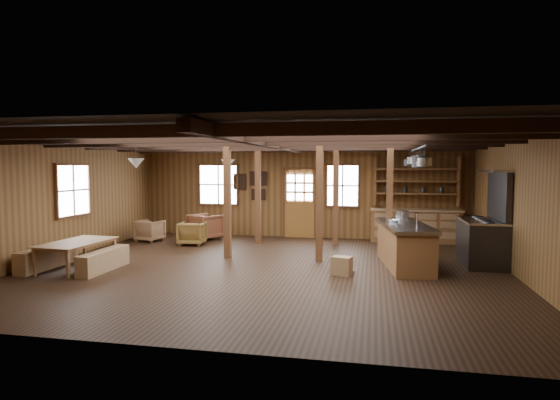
{
  "coord_description": "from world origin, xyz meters",
  "views": [
    {
      "loc": [
        2.21,
        -9.63,
        2.2
      ],
      "look_at": [
        0.02,
        1.28,
        1.38
      ],
      "focal_mm": 30.0,
      "sensor_mm": 36.0,
      "label": 1
    }
  ],
  "objects_px": {
    "kitchen_island": "(404,245)",
    "armchair_a": "(192,233)",
    "commercial_range": "(485,235)",
    "dining_table": "(78,256)",
    "armchair_b": "(205,227)",
    "armchair_c": "(150,231)"
  },
  "relations": [
    {
      "from": "kitchen_island",
      "to": "armchair_a",
      "type": "bearing_deg",
      "value": 154.89
    },
    {
      "from": "commercial_range",
      "to": "dining_table",
      "type": "height_order",
      "value": "commercial_range"
    },
    {
      "from": "armchair_a",
      "to": "armchair_b",
      "type": "height_order",
      "value": "armchair_b"
    },
    {
      "from": "armchair_a",
      "to": "armchair_c",
      "type": "distance_m",
      "value": 1.5
    },
    {
      "from": "armchair_b",
      "to": "armchair_a",
      "type": "bearing_deg",
      "value": 119.49
    },
    {
      "from": "dining_table",
      "to": "armchair_a",
      "type": "bearing_deg",
      "value": -16.1
    },
    {
      "from": "armchair_a",
      "to": "armchair_b",
      "type": "relative_size",
      "value": 0.83
    },
    {
      "from": "commercial_range",
      "to": "armchair_b",
      "type": "bearing_deg",
      "value": 163.66
    },
    {
      "from": "commercial_range",
      "to": "kitchen_island",
      "type": "bearing_deg",
      "value": -162.66
    },
    {
      "from": "commercial_range",
      "to": "dining_table",
      "type": "distance_m",
      "value": 8.84
    },
    {
      "from": "kitchen_island",
      "to": "armchair_a",
      "type": "distance_m",
      "value": 5.87
    },
    {
      "from": "armchair_b",
      "to": "armchair_c",
      "type": "distance_m",
      "value": 1.6
    },
    {
      "from": "kitchen_island",
      "to": "dining_table",
      "type": "height_order",
      "value": "kitchen_island"
    },
    {
      "from": "commercial_range",
      "to": "armchair_c",
      "type": "xyz_separation_m",
      "value": [
        -8.81,
        1.52,
        -0.36
      ]
    },
    {
      "from": "dining_table",
      "to": "armchair_b",
      "type": "bearing_deg",
      "value": -12.25
    },
    {
      "from": "kitchen_island",
      "to": "armchair_c",
      "type": "distance_m",
      "value": 7.36
    },
    {
      "from": "commercial_range",
      "to": "armchair_b",
      "type": "height_order",
      "value": "commercial_range"
    },
    {
      "from": "commercial_range",
      "to": "armchair_c",
      "type": "bearing_deg",
      "value": 170.2
    },
    {
      "from": "dining_table",
      "to": "commercial_range",
      "type": "bearing_deg",
      "value": -72.25
    },
    {
      "from": "kitchen_island",
      "to": "armchair_b",
      "type": "bearing_deg",
      "value": 146.11
    },
    {
      "from": "kitchen_island",
      "to": "commercial_range",
      "type": "xyz_separation_m",
      "value": [
        1.75,
        0.55,
        0.19
      ]
    },
    {
      "from": "armchair_a",
      "to": "armchair_b",
      "type": "bearing_deg",
      "value": -96.71
    }
  ]
}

